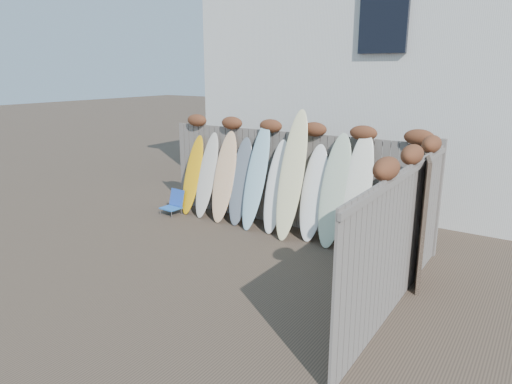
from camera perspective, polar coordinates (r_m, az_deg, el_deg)
The scene contains 17 objects.
ground at distance 7.98m, azimuth -4.81°, elevation -8.82°, with size 80.00×80.00×0.00m, color #493A2D.
back_fence at distance 9.49m, azimuth 4.28°, elevation 2.58°, with size 6.05×0.28×2.24m.
right_fence at distance 6.50m, azimuth 17.74°, elevation -4.35°, with size 0.28×4.40×2.24m.
house at distance 12.86m, azimuth 15.55°, elevation 14.39°, with size 8.50×5.50×6.33m.
beach_chair at distance 10.69m, azimuth -10.23°, elevation -1.34°, with size 0.44×0.47×0.55m.
wooden_crate at distance 7.39m, azimuth 15.65°, elevation -8.50°, with size 0.59×0.49×0.69m, color brown.
lattice_panel at distance 7.54m, azimuth 19.96°, elevation -3.06°, with size 0.06×1.33×1.99m, color #33251F.
surfboard_0 at distance 10.57m, azimuth -7.93°, elevation 2.14°, with size 0.47×0.07×1.85m, color #FFAF0D.
surfboard_1 at distance 10.28m, azimuth -6.15°, elevation 2.11°, with size 0.48×0.07×1.95m, color beige.
surfboard_2 at distance 9.94m, azimuth -3.99°, elevation 1.91°, with size 0.52×0.07×2.03m, color #FFAB86.
surfboard_3 at distance 9.74m, azimuth -1.94°, elevation 1.34°, with size 0.47×0.07×1.91m, color slate.
surfboard_4 at distance 9.42m, azimuth 0.01°, elevation 1.97°, with size 0.48×0.07×2.28m, color #9ED0E3.
surfboard_5 at distance 9.24m, azimuth 2.52°, elevation 0.67°, with size 0.45×0.07×1.94m, color white.
surfboard_6 at distance 8.90m, azimuth 4.50°, elevation 2.16°, with size 0.51×0.07×2.60m, color #F7EEAE.
surfboard_7 at distance 8.89m, azimuth 7.22°, elevation -0.09°, with size 0.51×0.07×1.92m, color white.
surfboard_8 at distance 8.61m, azimuth 9.80°, elevation 0.19°, with size 0.54×0.07×2.18m, color beige.
surfboard_9 at distance 8.47m, azimuth 12.51°, elevation -0.01°, with size 0.51×0.07×2.24m, color white.
Camera 1 is at (4.57, -5.71, 3.22)m, focal length 32.00 mm.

